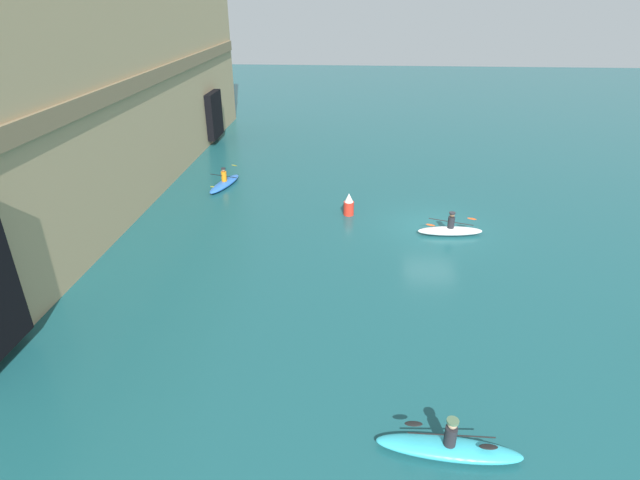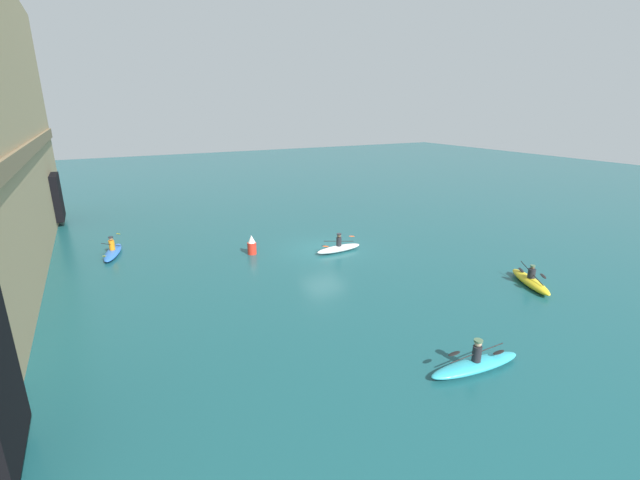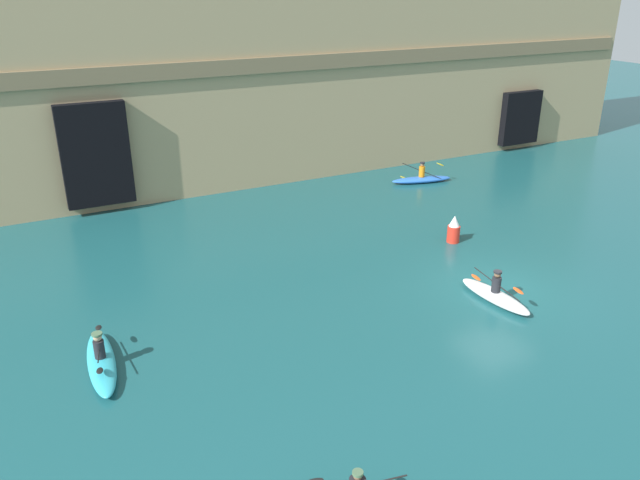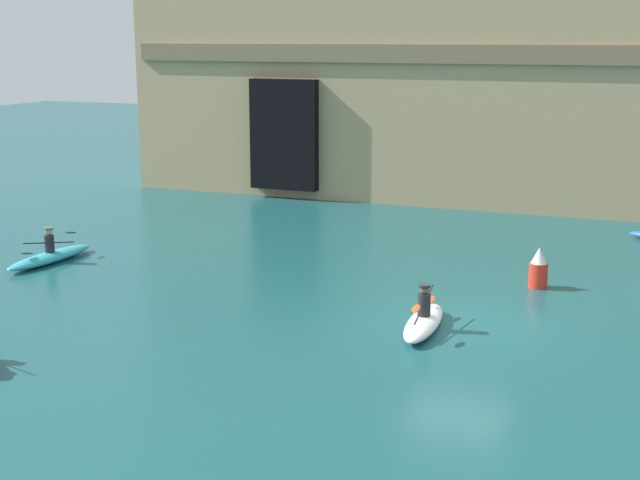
{
  "view_description": "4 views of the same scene",
  "coord_description": "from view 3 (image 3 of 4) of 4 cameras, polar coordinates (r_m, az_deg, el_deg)",
  "views": [
    {
      "loc": [
        -22.28,
        3.97,
        10.22
      ],
      "look_at": [
        -5.98,
        5.12,
        2.1
      ],
      "focal_mm": 28.0,
      "sensor_mm": 36.0,
      "label": 1
    },
    {
      "loc": [
        -21.91,
        11.79,
        8.45
      ],
      "look_at": [
        -4.58,
        2.67,
        2.28
      ],
      "focal_mm": 24.0,
      "sensor_mm": 36.0,
      "label": 2
    },
    {
      "loc": [
        -14.7,
        -14.68,
        10.22
      ],
      "look_at": [
        -5.98,
        2.29,
        2.18
      ],
      "focal_mm": 35.0,
      "sensor_mm": 36.0,
      "label": 3
    },
    {
      "loc": [
        4.51,
        -20.61,
        6.93
      ],
      "look_at": [
        -4.9,
        3.0,
        1.11
      ],
      "focal_mm": 50.0,
      "sensor_mm": 36.0,
      "label": 4
    }
  ],
  "objects": [
    {
      "name": "ground_plane",
      "position": [
        23.15,
        15.99,
        -4.3
      ],
      "size": [
        120.0,
        120.0,
        0.0
      ],
      "primitive_type": "plane",
      "color": "#195156"
    },
    {
      "name": "marker_buoy",
      "position": [
        26.52,
        12.13,
        0.91
      ],
      "size": [
        0.53,
        0.53,
        1.17
      ],
      "color": "red",
      "rests_on": "ground"
    },
    {
      "name": "kayak_cyan",
      "position": [
        19.01,
        -19.38,
        -10.39
      ],
      "size": [
        1.04,
        3.61,
        1.12
      ],
      "rotation": [
        0.0,
        0.0,
        1.49
      ],
      "color": "#33B2C6",
      "rests_on": "ground"
    },
    {
      "name": "cliff_bluff",
      "position": [
        36.19,
        0.06,
        18.78
      ],
      "size": [
        41.0,
        5.85,
        15.35
      ],
      "color": "tan",
      "rests_on": "ground"
    },
    {
      "name": "kayak_white",
      "position": [
        22.17,
        15.71,
        -4.86
      ],
      "size": [
        0.95,
        3.07,
        1.14
      ],
      "rotation": [
        0.0,
        0.0,
        4.78
      ],
      "color": "white",
      "rests_on": "ground"
    },
    {
      "name": "kayak_blue",
      "position": [
        34.23,
        9.26,
        5.55
      ],
      "size": [
        3.41,
        1.52,
        1.12
      ],
      "rotation": [
        0.0,
        0.0,
        2.9
      ],
      "color": "blue",
      "rests_on": "ground"
    }
  ]
}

